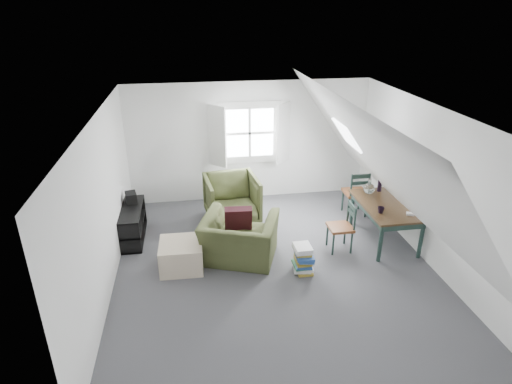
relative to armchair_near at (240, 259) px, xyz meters
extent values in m
plane|color=#49494D|center=(0.52, -0.29, 0.00)|extent=(5.50, 5.50, 0.00)
plane|color=white|center=(0.52, -0.29, 2.50)|extent=(5.50, 5.50, 0.00)
plane|color=white|center=(0.52, 2.46, 1.25)|extent=(5.00, 0.00, 5.00)
plane|color=white|center=(0.52, -3.04, 1.25)|extent=(5.00, 0.00, 5.00)
plane|color=white|center=(-1.98, -0.29, 1.25)|extent=(0.00, 5.50, 5.50)
plane|color=white|center=(3.02, -0.29, 1.25)|extent=(0.00, 5.50, 5.50)
plane|color=white|center=(-1.03, -0.29, 1.78)|extent=(3.19, 5.50, 4.48)
plane|color=white|center=(2.07, -0.29, 1.78)|extent=(3.19, 5.50, 4.48)
cube|color=white|center=(0.52, 2.44, 1.45)|extent=(1.30, 0.04, 1.30)
cube|color=white|center=(-0.16, 2.28, 1.45)|extent=(0.35, 0.35, 1.25)
cube|color=white|center=(1.20, 2.28, 1.45)|extent=(0.35, 0.35, 1.25)
cube|color=white|center=(0.52, 2.43, 1.45)|extent=(1.00, 0.02, 1.00)
cube|color=white|center=(0.52, 2.41, 1.45)|extent=(1.08, 0.04, 0.05)
cube|color=white|center=(0.52, 2.41, 1.45)|extent=(0.05, 0.04, 1.08)
cube|color=white|center=(2.07, 1.01, 1.75)|extent=(0.35, 0.75, 0.47)
imported|color=#3D4522|center=(0.00, 0.00, 0.00)|extent=(1.45, 1.36, 0.76)
imported|color=#3D4522|center=(0.03, 1.41, 0.00)|extent=(1.07, 1.10, 0.91)
cube|color=#350E16|center=(0.00, 0.15, 0.68)|extent=(0.46, 0.29, 0.46)
cube|color=beige|center=(-0.95, -0.10, 0.22)|extent=(0.69, 0.69, 0.45)
cube|color=#332112|center=(2.60, 0.21, 0.70)|extent=(0.86, 1.43, 0.04)
cube|color=#203630|center=(2.60, 0.21, 0.62)|extent=(0.76, 1.34, 0.11)
cylinder|color=#203630|center=(2.25, -0.43, 0.34)|extent=(0.07, 0.07, 0.68)
cylinder|color=#203630|center=(2.95, -0.43, 0.34)|extent=(0.07, 0.07, 0.68)
cylinder|color=#203630|center=(2.25, 0.85, 0.34)|extent=(0.07, 0.07, 0.68)
cylinder|color=#203630|center=(2.95, 0.85, 0.34)|extent=(0.07, 0.07, 0.68)
sphere|color=silver|center=(2.45, 0.66, 0.83)|extent=(0.20, 0.20, 0.20)
cylinder|color=silver|center=(2.45, 0.66, 0.95)|extent=(0.06, 0.06, 0.11)
cylinder|color=black|center=(2.70, 0.76, 0.84)|extent=(0.08, 0.08, 0.25)
cylinder|color=#3F2D1E|center=(2.70, 0.76, 1.11)|extent=(0.03, 0.05, 0.45)
cylinder|color=#3F2D1E|center=(2.72, 0.77, 1.11)|extent=(0.04, 0.06, 0.45)
cylinder|color=#3F2D1E|center=(2.69, 0.75, 1.11)|extent=(0.05, 0.07, 0.44)
imported|color=black|center=(2.35, -0.09, 0.72)|extent=(0.14, 0.14, 0.10)
cube|color=white|center=(2.80, -0.24, 0.74)|extent=(0.14, 0.12, 0.04)
cube|color=brown|center=(2.47, 1.30, 0.47)|extent=(0.44, 0.44, 0.05)
cylinder|color=#203630|center=(2.65, 1.48, 0.22)|extent=(0.04, 0.04, 0.45)
cylinder|color=#203630|center=(2.65, 1.12, 0.22)|extent=(0.04, 0.04, 0.45)
cylinder|color=#203630|center=(2.29, 1.48, 0.22)|extent=(0.04, 0.04, 0.45)
cylinder|color=#203630|center=(2.29, 1.12, 0.22)|extent=(0.04, 0.04, 0.45)
cylinder|color=#203630|center=(2.65, 1.10, 0.70)|extent=(0.04, 0.04, 0.47)
cylinder|color=#203630|center=(2.29, 1.10, 0.70)|extent=(0.04, 0.04, 0.47)
cube|color=#203630|center=(2.47, 1.10, 0.89)|extent=(0.36, 0.03, 0.08)
cube|color=#203630|center=(2.47, 1.10, 0.75)|extent=(0.36, 0.03, 0.06)
cube|color=brown|center=(1.72, 0.04, 0.43)|extent=(0.40, 0.40, 0.05)
cylinder|color=#203630|center=(1.56, 0.20, 0.20)|extent=(0.03, 0.03, 0.41)
cylinder|color=#203630|center=(1.88, 0.20, 0.20)|extent=(0.03, 0.03, 0.41)
cylinder|color=#203630|center=(1.56, -0.12, 0.20)|extent=(0.03, 0.03, 0.41)
cylinder|color=#203630|center=(1.88, -0.12, 0.20)|extent=(0.03, 0.03, 0.41)
cylinder|color=#203630|center=(1.90, 0.20, 0.63)|extent=(0.03, 0.03, 0.43)
cylinder|color=#203630|center=(1.90, -0.12, 0.63)|extent=(0.03, 0.03, 0.43)
cube|color=#203630|center=(1.90, 0.04, 0.80)|extent=(0.03, 0.32, 0.08)
cube|color=#203630|center=(1.90, 0.04, 0.68)|extent=(0.03, 0.32, 0.06)
cube|color=black|center=(-1.82, 1.00, 0.01)|extent=(0.38, 1.15, 0.03)
cube|color=black|center=(-1.82, 1.00, 0.29)|extent=(0.38, 1.15, 0.03)
cube|color=black|center=(-1.82, 1.00, 0.58)|extent=(0.38, 1.15, 0.03)
cube|color=black|center=(-1.82, 0.43, 0.29)|extent=(0.38, 0.03, 0.58)
cube|color=black|center=(-1.82, 1.56, 0.29)|extent=(0.38, 0.03, 0.58)
cube|color=#264C99|center=(-1.82, 0.66, 0.12)|extent=(0.17, 0.19, 0.21)
cube|color=red|center=(-1.82, 1.09, 0.12)|extent=(0.17, 0.23, 0.21)
cube|color=white|center=(-1.82, 0.80, 0.40)|extent=(0.17, 0.21, 0.19)
cube|color=black|center=(-1.82, 1.25, 0.68)|extent=(0.24, 0.29, 0.21)
cube|color=#B29933|center=(0.96, -0.52, 0.02)|extent=(0.24, 0.32, 0.04)
cube|color=white|center=(0.92, -0.50, 0.06)|extent=(0.31, 0.35, 0.04)
cube|color=white|center=(0.97, -0.53, 0.10)|extent=(0.26, 0.34, 0.04)
cube|color=#337F4C|center=(0.91, -0.52, 0.13)|extent=(0.26, 0.32, 0.03)
cube|color=#264C99|center=(0.93, -0.55, 0.16)|extent=(0.28, 0.36, 0.03)
cube|color=#B29933|center=(0.93, -0.52, 0.19)|extent=(0.24, 0.32, 0.03)
cube|color=#B29933|center=(0.94, -0.50, 0.23)|extent=(0.28, 0.35, 0.04)
cube|color=#264C99|center=(0.97, -0.54, 0.27)|extent=(0.28, 0.36, 0.04)
cube|color=#264C99|center=(0.95, -0.55, 0.31)|extent=(0.28, 0.35, 0.04)
cube|color=#B29933|center=(0.94, -0.49, 0.35)|extent=(0.26, 0.33, 0.04)
cube|color=white|center=(0.92, -0.50, 0.39)|extent=(0.26, 0.30, 0.05)
cube|color=white|center=(0.93, -0.49, 0.43)|extent=(0.26, 0.31, 0.04)
camera|label=1|loc=(-0.69, -6.03, 3.91)|focal=30.00mm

